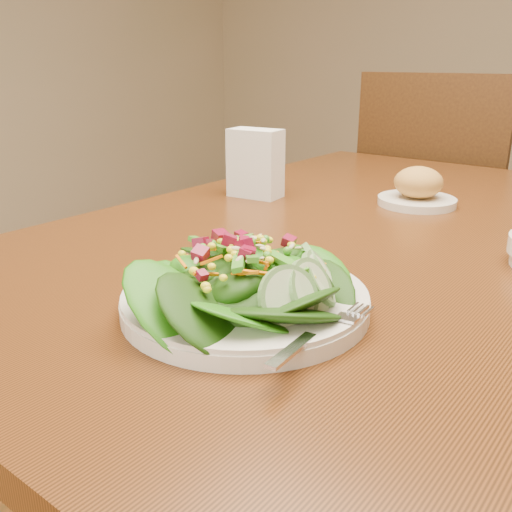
{
  "coord_description": "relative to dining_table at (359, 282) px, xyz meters",
  "views": [
    {
      "loc": [
        0.43,
        -0.85,
        1.03
      ],
      "look_at": [
        0.06,
        -0.37,
        0.81
      ],
      "focal_mm": 40.0,
      "sensor_mm": 36.0,
      "label": 1
    }
  ],
  "objects": [
    {
      "name": "napkin_holder",
      "position": [
        -0.28,
        0.06,
        0.17
      ],
      "size": [
        0.11,
        0.07,
        0.14
      ],
      "rotation": [
        0.0,
        0.0,
        0.14
      ],
      "color": "white",
      "rests_on": "dining_table"
    },
    {
      "name": "dining_table",
      "position": [
        0.0,
        0.0,
        0.0
      ],
      "size": [
        0.9,
        1.4,
        0.75
      ],
      "color": "#5F2E10",
      "rests_on": "ground_plane"
    },
    {
      "name": "bread_plate",
      "position": [
        0.01,
        0.2,
        0.13
      ],
      "size": [
        0.15,
        0.15,
        0.08
      ],
      "color": "silver",
      "rests_on": "dining_table"
    },
    {
      "name": "salad_plate",
      "position": [
        0.07,
        -0.39,
        0.13
      ],
      "size": [
        0.29,
        0.28,
        0.08
      ],
      "rotation": [
        0.0,
        0.0,
        -0.11
      ],
      "color": "silver",
      "rests_on": "dining_table"
    },
    {
      "name": "chair_far",
      "position": [
        -0.2,
        0.89,
        -0.13
      ],
      "size": [
        0.49,
        0.49,
        0.98
      ],
      "rotation": [
        0.0,
        0.0,
        3.22
      ],
      "color": "#43270D",
      "rests_on": "ground_plane"
    }
  ]
}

